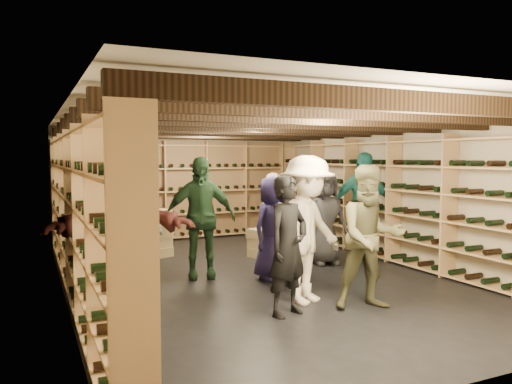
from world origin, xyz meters
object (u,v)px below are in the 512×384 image
object	(u,v)px
person_2	(371,237)
crate_loose	(295,249)
person_0	(113,237)
person_9	(132,220)
person_8	(298,211)
person_1	(288,246)
person_12	(325,219)
crate_stack_left	(157,233)
person_5	(120,232)
person_10	(200,217)
crate_stack_right	(263,242)
person_6	(273,228)
person_4	(363,207)
person_3	(307,230)
person_7	(275,221)

from	to	relation	value
person_2	crate_loose	bearing A→B (deg)	91.58
person_0	person_9	world-z (taller)	person_9
person_0	person_8	size ratio (longest dim) A/B	0.91
person_1	person_12	xyz separation A→B (m)	(1.86, 2.14, -0.03)
person_0	person_2	distance (m)	3.21
crate_stack_left	person_0	world-z (taller)	person_0
person_5	person_10	bearing A→B (deg)	45.60
crate_stack_left	crate_stack_right	xyz separation A→B (m)	(1.75, -0.75, -0.17)
crate_stack_right	person_8	distance (m)	0.92
crate_stack_right	person_12	xyz separation A→B (m)	(0.68, -1.02, 0.51)
person_2	person_8	world-z (taller)	person_8
person_6	crate_loose	bearing A→B (deg)	33.24
crate_stack_right	person_4	world-z (taller)	person_4
person_6	person_12	distance (m)	1.38
crate_loose	person_3	xyz separation A→B (m)	(-1.41, -2.83, 0.83)
crate_loose	person_7	xyz separation A→B (m)	(-0.94, -1.04, 0.69)
person_8	person_9	xyz separation A→B (m)	(-2.78, 0.41, -0.06)
person_2	person_4	distance (m)	2.77
person_2	crate_stack_left	bearing A→B (deg)	126.79
person_0	person_10	distance (m)	1.47
person_10	person_6	bearing A→B (deg)	-15.48
person_1	person_4	bearing A→B (deg)	18.15
person_0	person_10	bearing A→B (deg)	48.21
crate_loose	person_3	distance (m)	3.27
person_6	person_10	xyz separation A→B (m)	(-0.95, 0.55, 0.14)
person_2	person_4	world-z (taller)	person_4
person_6	person_4	bearing A→B (deg)	-3.96
person_3	person_12	size ratio (longest dim) A/B	1.18
person_3	person_6	bearing A→B (deg)	60.77
person_6	person_9	world-z (taller)	person_9
person_0	person_3	world-z (taller)	person_3
person_6	person_9	distance (m)	2.30
person_7	person_1	bearing A→B (deg)	-107.06
crate_stack_right	person_0	distance (m)	3.35
crate_stack_right	person_1	world-z (taller)	person_1
crate_stack_left	crate_loose	world-z (taller)	crate_stack_left
person_0	person_10	size ratio (longest dim) A/B	0.88
person_3	person_5	distance (m)	2.24
crate_stack_right	person_2	bearing A→B (deg)	-93.01
crate_stack_left	person_9	size ratio (longest dim) A/B	0.53
person_12	person_5	bearing A→B (deg)	-155.79
person_12	crate_stack_right	bearing A→B (deg)	129.82
person_2	person_12	size ratio (longest dim) A/B	1.11
person_3	person_10	xyz separation A→B (m)	(-0.79, 1.79, -0.01)
person_3	person_9	size ratio (longest dim) A/B	1.13
crate_stack_left	crate_stack_right	bearing A→B (deg)	-23.12
crate_stack_right	person_10	distance (m)	1.96
crate_loose	person_10	distance (m)	2.57
person_2	person_5	bearing A→B (deg)	172.25
person_5	person_0	bearing A→B (deg)	95.52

